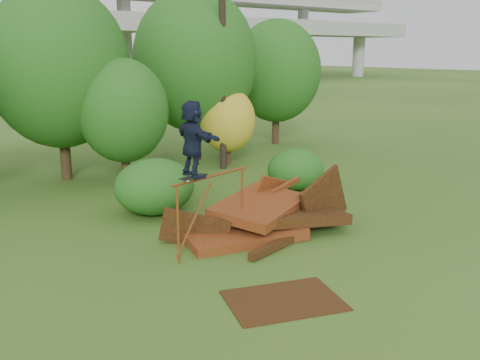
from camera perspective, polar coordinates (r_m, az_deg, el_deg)
ground at (r=13.41m, az=8.01°, el=-7.78°), size 240.00×240.00×0.00m
scrap_pile at (r=14.65m, az=2.66°, el=-4.03°), size 5.63×3.15×2.06m
grind_rail at (r=13.15m, az=-3.00°, el=-1.81°), size 2.60×0.66×1.92m
skateboard at (r=12.55m, az=-4.98°, el=0.34°), size 0.80×0.38×0.08m
skater at (r=12.38m, az=-5.06°, el=4.41°), size 0.60×1.67×1.78m
flat_plate at (r=10.97m, az=4.68°, el=-12.68°), size 2.64×2.25×0.03m
tree_1 at (r=21.28m, az=-18.80°, el=11.35°), size 5.24×5.24×7.30m
tree_2 at (r=19.98m, az=-12.36°, el=7.22°), size 3.29×3.29×4.63m
tree_3 at (r=24.10m, az=-4.81°, el=12.54°), size 5.44×5.44×7.55m
tree_4 at (r=23.10m, az=-1.36°, el=6.40°), size 2.43×2.43×3.35m
tree_5 at (r=28.38m, az=3.92°, el=11.50°), size 4.60×4.60×6.46m
shrub_left at (r=16.40m, az=-9.11°, el=-0.69°), size 2.47×2.28×1.71m
shrub_right at (r=19.14m, az=5.96°, el=1.14°), size 2.09×1.92×1.48m
utility_pole at (r=22.12m, az=-1.89°, el=14.59°), size 1.40×0.28×10.31m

